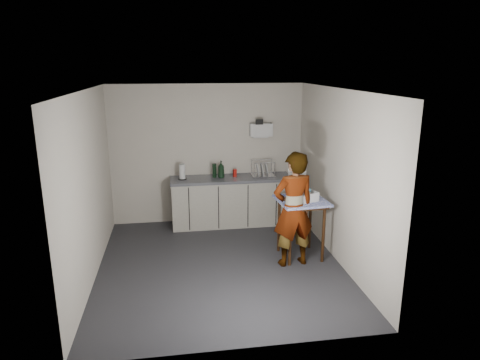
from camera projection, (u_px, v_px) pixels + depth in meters
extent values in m
plane|color=#28282D|center=(220.00, 265.00, 6.47)|extent=(4.00, 4.00, 0.00)
cube|color=beige|center=(208.00, 154.00, 8.03)|extent=(3.60, 0.02, 2.60)
cube|color=beige|center=(338.00, 177.00, 6.40)|extent=(0.02, 4.00, 2.60)
cube|color=beige|center=(90.00, 187.00, 5.86)|extent=(0.02, 4.00, 2.60)
cube|color=white|center=(218.00, 90.00, 5.79)|extent=(3.60, 4.00, 0.01)
cube|color=black|center=(231.00, 221.00, 8.14)|extent=(2.20, 0.52, 0.08)
cube|color=#BBB6A6|center=(231.00, 202.00, 8.04)|extent=(2.20, 0.58, 0.86)
cube|color=#45474E|center=(231.00, 179.00, 7.92)|extent=(2.24, 0.62, 0.05)
cube|color=black|center=(189.00, 209.00, 7.64)|extent=(0.02, 0.01, 0.80)
cube|color=black|center=(219.00, 208.00, 7.72)|extent=(0.02, 0.01, 0.80)
cube|color=black|center=(248.00, 206.00, 7.80)|extent=(0.01, 0.01, 0.80)
cube|color=black|center=(276.00, 205.00, 7.88)|extent=(0.02, 0.01, 0.80)
cube|color=white|center=(261.00, 130.00, 7.99)|extent=(0.42, 0.16, 0.24)
cube|color=white|center=(260.00, 137.00, 8.08)|extent=(0.30, 0.06, 0.04)
cube|color=black|center=(259.00, 122.00, 7.86)|extent=(0.14, 0.02, 0.10)
cylinder|color=#331C0B|center=(290.00, 239.00, 6.35)|extent=(0.05, 0.05, 0.86)
cylinder|color=#331C0B|center=(323.00, 235.00, 6.47)|extent=(0.05, 0.05, 0.86)
cylinder|color=#331C0B|center=(279.00, 226.00, 6.85)|extent=(0.05, 0.05, 0.86)
cylinder|color=#331C0B|center=(310.00, 223.00, 6.97)|extent=(0.05, 0.05, 0.86)
cube|color=#331C0B|center=(302.00, 203.00, 6.54)|extent=(0.68, 0.68, 0.04)
cube|color=#1A2C9E|center=(302.00, 201.00, 6.53)|extent=(0.78, 0.78, 0.03)
imported|color=#B2A593|center=(293.00, 209.00, 6.28)|extent=(0.69, 0.51, 1.74)
imported|color=black|center=(221.00, 169.00, 7.85)|extent=(0.14, 0.14, 0.32)
cylinder|color=red|center=(235.00, 173.00, 7.95)|extent=(0.07, 0.07, 0.14)
cylinder|color=black|center=(214.00, 170.00, 7.89)|extent=(0.08, 0.08, 0.26)
cylinder|color=black|center=(182.00, 179.00, 7.78)|extent=(0.16, 0.16, 0.01)
cylinder|color=white|center=(182.00, 171.00, 7.74)|extent=(0.11, 0.11, 0.27)
cube|color=silver|center=(263.00, 175.00, 8.01)|extent=(0.42, 0.31, 0.02)
cylinder|color=silver|center=(254.00, 170.00, 7.81)|extent=(0.01, 0.01, 0.27)
cylinder|color=silver|center=(275.00, 169.00, 7.87)|extent=(0.01, 0.01, 0.27)
cylinder|color=silver|center=(252.00, 167.00, 8.07)|extent=(0.01, 0.01, 0.27)
cylinder|color=silver|center=(271.00, 166.00, 8.13)|extent=(0.01, 0.01, 0.27)
cylinder|color=white|center=(257.00, 169.00, 7.96)|extent=(0.05, 0.23, 0.23)
cylinder|color=white|center=(262.00, 169.00, 7.97)|extent=(0.05, 0.23, 0.23)
cylinder|color=white|center=(266.00, 169.00, 7.98)|extent=(0.05, 0.23, 0.23)
cube|color=white|center=(303.00, 200.00, 6.51)|extent=(0.43, 0.43, 0.01)
cube|color=white|center=(310.00, 198.00, 6.36)|extent=(0.32, 0.13, 0.12)
cube|color=white|center=(297.00, 193.00, 6.63)|extent=(0.32, 0.13, 0.12)
cube|color=white|center=(295.00, 197.00, 6.42)|extent=(0.13, 0.32, 0.12)
cube|color=white|center=(312.00, 194.00, 6.57)|extent=(0.13, 0.32, 0.12)
cube|color=white|center=(297.00, 178.00, 6.58)|extent=(0.32, 0.13, 0.34)
cylinder|color=white|center=(304.00, 195.00, 6.49)|extent=(0.22, 0.22, 0.12)
sphere|color=#FF5D8C|center=(302.00, 191.00, 6.41)|extent=(0.08, 0.08, 0.08)
sphere|color=#5CC1FB|center=(309.00, 190.00, 6.46)|extent=(0.08, 0.08, 0.08)
sphere|color=#55D05C|center=(301.00, 189.00, 6.52)|extent=(0.08, 0.08, 0.08)
sphere|color=#FF5D8C|center=(299.00, 190.00, 6.49)|extent=(0.08, 0.08, 0.08)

